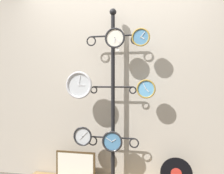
{
  "coord_description": "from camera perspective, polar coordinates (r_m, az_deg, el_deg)",
  "views": [
    {
      "loc": [
        0.72,
        -2.66,
        1.25
      ],
      "look_at": [
        0.0,
        0.36,
        1.21
      ],
      "focal_mm": 42.0,
      "sensor_mm": 36.0,
      "label": 1
    }
  ],
  "objects": [
    {
      "name": "shop_wall",
      "position": [
        3.31,
        0.85,
        3.39
      ],
      "size": [
        4.4,
        0.04,
        2.8
      ],
      "color": "#BCB2A3",
      "rests_on": "ground_plane"
    },
    {
      "name": "display_stand",
      "position": [
        3.18,
        0.21,
        -7.24
      ],
      "size": [
        0.67,
        0.39,
        2.15
      ],
      "color": "black",
      "rests_on": "ground_plane"
    },
    {
      "name": "clock_top_center",
      "position": [
        3.08,
        0.64,
        10.62
      ],
      "size": [
        0.24,
        0.04,
        0.24
      ],
      "color": "silver"
    },
    {
      "name": "clock_top_right",
      "position": [
        3.03,
        6.3,
        10.72
      ],
      "size": [
        0.21,
        0.04,
        0.21
      ],
      "color": "#4C84B2"
    },
    {
      "name": "clock_middle_left",
      "position": [
        3.15,
        -7.2,
        0.41
      ],
      "size": [
        0.33,
        0.04,
        0.33
      ],
      "color": "silver"
    },
    {
      "name": "clock_middle_right",
      "position": [
        3.01,
        7.43,
        -0.42
      ],
      "size": [
        0.22,
        0.04,
        0.22
      ],
      "color": "#60A8DB"
    },
    {
      "name": "clock_bottom_left",
      "position": [
        3.22,
        -6.39,
        -10.61
      ],
      "size": [
        0.23,
        0.04,
        0.23
      ],
      "color": "silver"
    },
    {
      "name": "clock_bottom_center",
      "position": [
        3.13,
        0.05,
        -11.78
      ],
      "size": [
        0.25,
        0.04,
        0.25
      ],
      "color": "#4C84B2"
    },
    {
      "name": "vinyl_record",
      "position": [
        3.18,
        13.81,
        -17.78
      ],
      "size": [
        0.36,
        0.01,
        0.36
      ],
      "color": "black",
      "rests_on": "low_shelf"
    },
    {
      "name": "picture_frame",
      "position": [
        3.4,
        -7.96,
        -16.57
      ],
      "size": [
        0.51,
        0.02,
        0.35
      ],
      "color": "#4C381E",
      "rests_on": "low_shelf"
    },
    {
      "name": "price_tag_upper",
      "position": [
        3.05,
        1.23,
        8.16
      ],
      "size": [
        0.04,
        0.0,
        0.03
      ],
      "color": "white"
    }
  ]
}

